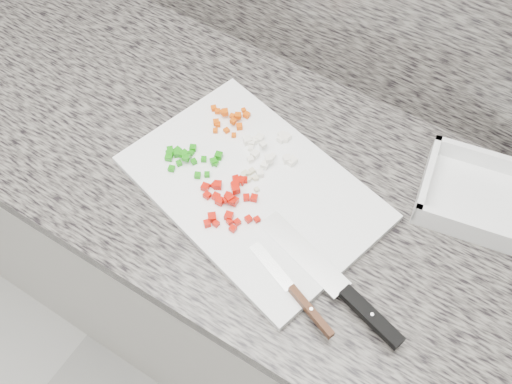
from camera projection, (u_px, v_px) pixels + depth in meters
cabinet at (252, 270)px, 1.51m from camera, size 3.92×0.62×0.86m
countertop at (251, 172)px, 1.13m from camera, size 3.96×0.64×0.04m
cutting_board at (253, 188)px, 1.08m from camera, size 0.54×0.43×0.02m
carrot_pile at (229, 118)px, 1.15m from camera, size 0.09×0.09×0.02m
onion_pile at (271, 150)px, 1.11m from camera, size 0.12×0.12×0.02m
green_pepper_pile at (189, 157)px, 1.10m from camera, size 0.11×0.09×0.02m
red_pepper_pile at (228, 200)px, 1.05m from camera, size 0.13×0.13×0.02m
garlic_pile at (248, 178)px, 1.08m from camera, size 0.05×0.05×0.01m
chef_knife at (347, 294)px, 0.95m from camera, size 0.31×0.12×0.02m
paring_knife at (300, 299)px, 0.94m from camera, size 0.20×0.09×0.02m
tray at (488, 201)px, 1.05m from camera, size 0.28×0.22×0.05m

